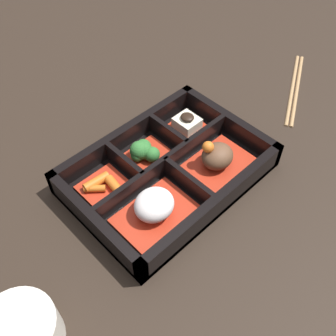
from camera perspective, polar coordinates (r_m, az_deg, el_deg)
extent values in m
plane|color=black|center=(0.62, 0.00, -1.49)|extent=(3.00, 3.00, 0.00)
cube|color=black|center=(0.62, 0.00, -1.20)|extent=(0.30, 0.21, 0.01)
cube|color=black|center=(0.66, -5.97, 4.55)|extent=(0.30, 0.01, 0.04)
cube|color=black|center=(0.57, 6.93, -5.60)|extent=(0.30, 0.01, 0.04)
cube|color=black|center=(0.68, 8.68, 6.21)|extent=(0.01, 0.21, 0.04)
cube|color=black|center=(0.56, -10.69, -7.95)|extent=(0.01, 0.21, 0.04)
cube|color=black|center=(0.61, -0.44, 0.20)|extent=(0.27, 0.01, 0.04)
cube|color=black|center=(0.65, 0.12, 4.50)|extent=(0.01, 0.08, 0.04)
cube|color=black|center=(0.61, -6.16, 0.17)|extent=(0.01, 0.08, 0.04)
cube|color=black|center=(0.59, 2.86, -2.41)|extent=(0.01, 0.10, 0.04)
cube|color=#B22D19|center=(0.63, 6.99, 0.43)|extent=(0.11, 0.08, 0.01)
ellipsoid|color=brown|center=(0.61, 7.17, 1.72)|extent=(0.05, 0.05, 0.04)
sphere|color=#D1661E|center=(0.60, 5.84, 3.04)|extent=(0.02, 0.02, 0.02)
cube|color=#B22D19|center=(0.57, -1.96, -6.66)|extent=(0.11, 0.08, 0.01)
ellipsoid|color=silver|center=(0.55, -2.02, -5.35)|extent=(0.06, 0.05, 0.04)
cube|color=#B22D19|center=(0.68, 2.73, 5.60)|extent=(0.06, 0.06, 0.01)
cube|color=beige|center=(0.67, 2.78, 6.44)|extent=(0.04, 0.04, 0.02)
ellipsoid|color=black|center=(0.66, 2.82, 7.40)|extent=(0.02, 0.02, 0.01)
cube|color=#B22D19|center=(0.64, -2.83, 1.75)|extent=(0.07, 0.06, 0.01)
sphere|color=#2D6B2D|center=(0.62, -2.13, 2.12)|extent=(0.03, 0.03, 0.03)
sphere|color=#2D6B2D|center=(0.64, -3.50, 3.25)|extent=(0.02, 0.02, 0.02)
sphere|color=#2D6B2D|center=(0.63, -3.67, 2.97)|extent=(0.03, 0.03, 0.03)
sphere|color=#2D6B2D|center=(0.62, -4.18, 2.56)|extent=(0.03, 0.03, 0.03)
sphere|color=#2D6B2D|center=(0.62, -3.60, 2.57)|extent=(0.03, 0.03, 0.03)
sphere|color=#2D6B2D|center=(0.62, -4.48, 1.86)|extent=(0.02, 0.02, 0.02)
cube|color=#B22D19|center=(0.61, -9.25, -2.73)|extent=(0.07, 0.06, 0.01)
cylinder|color=#D1661E|center=(0.59, -7.79, -2.55)|extent=(0.02, 0.04, 0.01)
cylinder|color=#D1661E|center=(0.60, -10.58, -2.95)|extent=(0.03, 0.03, 0.01)
cylinder|color=#D1661E|center=(0.60, -10.34, -1.97)|extent=(0.04, 0.02, 0.01)
cylinder|color=beige|center=(0.51, -20.44, -21.52)|extent=(0.09, 0.09, 0.05)
cylinder|color=#597A38|center=(0.49, -21.18, -20.64)|extent=(0.07, 0.07, 0.01)
cylinder|color=#A87F51|center=(0.82, 18.26, 10.97)|extent=(0.20, 0.11, 0.01)
cylinder|color=#A87F51|center=(0.82, 17.63, 11.12)|extent=(0.20, 0.11, 0.01)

